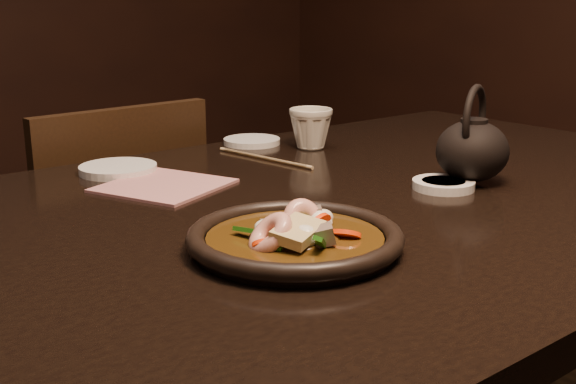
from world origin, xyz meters
TOP-DOWN VIEW (x-y plane):
  - table at (0.00, 0.00)m, footprint 1.60×0.90m
  - chair at (-0.04, 0.63)m, footprint 0.42×0.42m
  - plate at (-0.14, -0.13)m, footprint 0.25×0.25m
  - stirfry at (-0.14, -0.13)m, footprint 0.14×0.13m
  - soy_dish at (0.21, -0.07)m, footprint 0.09×0.09m
  - saucer_left at (-0.13, 0.34)m, footprint 0.13×0.13m
  - saucer_right at (0.18, 0.39)m, footprint 0.11×0.11m
  - tea_cup at (0.25, 0.29)m, footprint 0.08×0.08m
  - chopsticks at (0.12, 0.27)m, footprint 0.04×0.23m
  - napkin at (-0.12, 0.21)m, footprint 0.22×0.22m
  - teapot at (0.27, -0.07)m, footprint 0.13×0.11m

SIDE VIEW (x-z plane):
  - chair at x=-0.04m, z-range 0.04..0.87m
  - table at x=0.00m, z-range 0.30..1.05m
  - napkin at x=-0.12m, z-range 0.75..0.75m
  - chopsticks at x=0.12m, z-range 0.75..0.76m
  - saucer_right at x=0.18m, z-range 0.75..0.76m
  - saucer_left at x=-0.13m, z-range 0.75..0.76m
  - soy_dish at x=0.21m, z-range 0.75..0.76m
  - plate at x=-0.14m, z-range 0.75..0.78m
  - stirfry at x=-0.14m, z-range 0.74..0.80m
  - tea_cup at x=0.25m, z-range 0.75..0.83m
  - teapot at x=0.27m, z-range 0.73..0.88m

